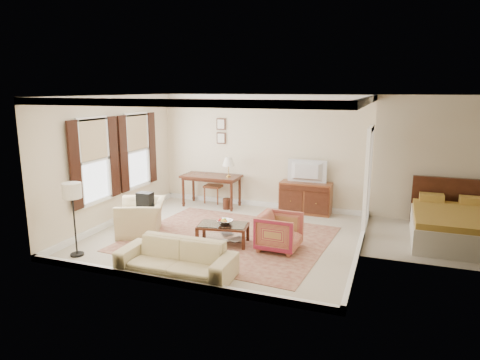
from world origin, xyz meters
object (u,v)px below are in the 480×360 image
Objects in this scene: writing_desk at (211,179)px; sideboard at (306,198)px; striped_armchair at (279,230)px; sofa at (176,253)px; club_armchair at (141,211)px; tv at (307,164)px; coffee_table at (223,229)px.

sideboard is (2.45, 0.21, -0.33)m from writing_desk.
sofa is (-1.31, -1.68, -0.01)m from striped_armchair.
writing_desk reaches higher than striped_armchair.
writing_desk is at bearing 143.88° from club_armchair.
sofa is (-1.27, -4.30, -0.85)m from tv.
coffee_table is at bearing -111.88° from sideboard.
coffee_table is (-1.09, -2.70, -0.92)m from tv.
coffee_table is at bearing 83.72° from sofa.
striped_armchair is at bearing 52.22° from sofa.
striped_armchair is (0.04, -2.62, -0.84)m from tv.
sideboard reaches higher than coffee_table.
tv reaches higher than coffee_table.
tv is 2.75m from striped_armchair.
striped_armchair is 2.13m from sofa.
writing_desk is at bearing -175.21° from sideboard.
coffee_table is 1.89m from club_armchair.
tv is 1.16× the size of striped_armchair.
coffee_table is 1.35× the size of striped_armchair.
sofa reaches higher than coffee_table.
sofa is (1.18, -4.11, -0.33)m from writing_desk.
tv is at bearing 67.97° from coffee_table.
sideboard is 2.64m from striped_armchair.
striped_armchair is (0.04, -2.64, 0.01)m from sideboard.
writing_desk is at bearing 48.48° from striped_armchair.
striped_armchair is (2.49, -2.43, -0.32)m from writing_desk.
writing_desk is 1.39× the size of club_armchair.
sideboard is at bearing 3.61° from striped_armchair.
coffee_table is 1.14m from striped_armchair.
tv is at bearing 107.77° from club_armchair.
tv is at bearing -90.00° from sideboard.
tv is at bearing 3.62° from striped_armchair.
club_armchair reaches higher than writing_desk.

